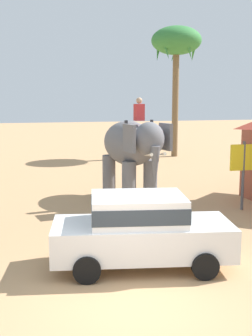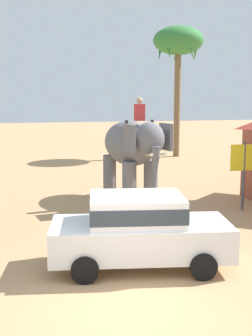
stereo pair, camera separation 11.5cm
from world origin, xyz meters
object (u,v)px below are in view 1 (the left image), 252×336
object	(u,v)px
elephant_with_mahout	(132,148)
signboard_yellow	(244,162)
palm_tree_left_of_road	(176,44)
car_sedan_foreground	(141,228)

from	to	relation	value
elephant_with_mahout	signboard_yellow	world-z (taller)	elephant_with_mahout
palm_tree_left_of_road	signboard_yellow	size ratio (longest dim) A/B	3.47
car_sedan_foreground	signboard_yellow	world-z (taller)	signboard_yellow
palm_tree_left_of_road	car_sedan_foreground	bearing A→B (deg)	-112.55
car_sedan_foreground	signboard_yellow	distance (m)	6.44
car_sedan_foreground	palm_tree_left_of_road	bearing A→B (deg)	67.45
car_sedan_foreground	elephant_with_mahout	bearing A→B (deg)	77.03
signboard_yellow	palm_tree_left_of_road	bearing A→B (deg)	79.48
elephant_with_mahout	signboard_yellow	distance (m)	4.15
car_sedan_foreground	elephant_with_mahout	world-z (taller)	elephant_with_mahout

